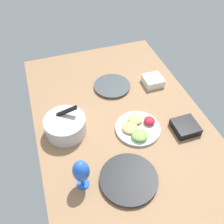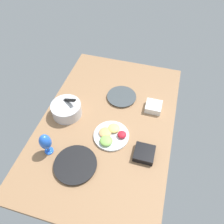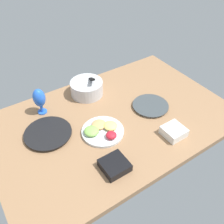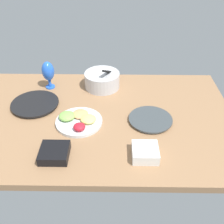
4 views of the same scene
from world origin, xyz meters
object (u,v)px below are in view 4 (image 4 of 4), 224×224
object	(u,v)px
mixing_bowl	(102,80)
hurricane_glass_blue	(48,72)
dinner_plate_left	(35,104)
fruit_platter	(79,120)
square_bowl_white	(145,152)
square_bowl_black	(54,152)
dinner_plate_right	(150,120)

from	to	relation	value
mixing_bowl	hurricane_glass_blue	xyz separation A→B (cm)	(-36.31, -1.25, 6.24)
dinner_plate_left	mixing_bowl	xyz separation A→B (cm)	(41.48, 23.75, 4.62)
dinner_plate_left	fruit_platter	distance (cm)	34.15
dinner_plate_left	mixing_bowl	size ratio (longest dim) A/B	1.24
fruit_platter	square_bowl_white	bearing A→B (deg)	-36.08
mixing_bowl	square_bowl_black	distance (cm)	70.91
mixing_bowl	square_bowl_white	size ratio (longest dim) A/B	1.86
mixing_bowl	square_bowl_black	world-z (taller)	mixing_bowl
dinner_plate_left	dinner_plate_right	bearing A→B (deg)	-11.65
mixing_bowl	square_bowl_white	world-z (taller)	mixing_bowl
dinner_plate_right	square_bowl_white	xyz separation A→B (cm)	(-5.62, -28.73, 2.09)
square_bowl_black	hurricane_glass_blue	bearing A→B (deg)	103.20
mixing_bowl	hurricane_glass_blue	bearing A→B (deg)	-178.02
dinner_plate_right	fruit_platter	bearing A→B (deg)	-176.74
dinner_plate_left	square_bowl_black	world-z (taller)	square_bowl_black
fruit_platter	hurricane_glass_blue	xyz separation A→B (cm)	(-24.39, 39.58, 10.09)
fruit_platter	square_bowl_black	xyz separation A→B (cm)	(-8.80, -26.91, 0.70)
dinner_plate_left	square_bowl_white	bearing A→B (deg)	-33.46
mixing_bowl	fruit_platter	distance (cm)	42.72
square_bowl_black	square_bowl_white	bearing A→B (deg)	0.70
square_bowl_white	mixing_bowl	bearing A→B (deg)	109.84
square_bowl_black	fruit_platter	bearing A→B (deg)	71.90
mixing_bowl	fruit_platter	xyz separation A→B (cm)	(-11.93, -40.84, -3.85)
hurricane_glass_blue	square_bowl_white	size ratio (longest dim) A/B	1.50
dinner_plate_left	mixing_bowl	world-z (taller)	mixing_bowl
square_bowl_white	square_bowl_black	size ratio (longest dim) A/B	0.91
square_bowl_black	dinner_plate_right	bearing A→B (deg)	30.07
dinner_plate_right	fruit_platter	size ratio (longest dim) A/B	0.95
dinner_plate_right	square_bowl_black	world-z (taller)	square_bowl_black
dinner_plate_right	fruit_platter	distance (cm)	41.87
dinner_plate_right	hurricane_glass_blue	distance (cm)	76.72
dinner_plate_left	hurricane_glass_blue	distance (cm)	25.51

